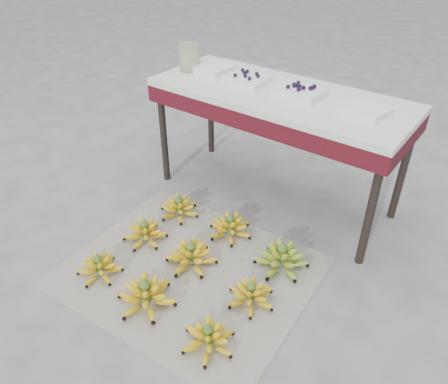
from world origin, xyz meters
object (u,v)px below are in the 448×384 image
Objects in this scene: newspaper_mat at (190,271)px; bunch_mid_left at (145,233)px; bunch_back_left at (179,208)px; tray_far_right at (364,110)px; vendor_table at (279,105)px; glass_jar at (190,57)px; bunch_back_right at (282,258)px; bunch_front_right at (208,338)px; bunch_mid_right at (251,295)px; tray_far_left at (210,68)px; bunch_front_left at (99,267)px; bunch_mid_center at (191,256)px; tray_left at (247,79)px; bunch_front_center at (146,295)px; bunch_back_center at (230,227)px; tray_right at (299,92)px.

newspaper_mat is 0.38m from bunch_mid_left.
tray_far_right is at bearing 32.71° from bunch_back_left.
glass_jar is (-0.66, -0.02, 0.17)m from vendor_table.
bunch_back_right reaches higher than newspaper_mat.
bunch_back_right is at bearing -0.37° from bunch_back_left.
bunch_mid_left is at bearing 167.91° from bunch_front_right.
bunch_mid_left is 0.75m from bunch_mid_right.
glass_jar reaches higher than bunch_mid_left.
bunch_back_right is 1.30m from tray_far_left.
bunch_front_left is 0.49m from bunch_mid_center.
newspaper_mat is 7.49× the size of glass_jar.
tray_left is (0.30, -0.03, -0.00)m from tray_far_left.
bunch_front_left is at bearing -95.44° from tray_left.
bunch_front_center is 1.49m from tray_far_left.
bunch_back_center is at bearing 61.97° from bunch_mid_center.
newspaper_mat is 0.08m from bunch_mid_center.
tray_left is at bearing 179.46° from tray_far_right.
bunch_back_center is 0.86× the size of bunch_back_right.
newspaper_mat is at bearing -88.77° from vendor_table.
bunch_back_right is at bearing -101.52° from tray_far_right.
bunch_front_center reaches higher than bunch_mid_center.
tray_far_left is at bearing 140.51° from bunch_front_right.
bunch_mid_center reaches higher than bunch_front_right.
tray_right is at bearing 83.57° from newspaper_mat.
bunch_back_center is 1.09× the size of tray_right.
tray_far_left is (-0.18, 0.86, 0.70)m from bunch_mid_left.
bunch_back_center is (0.37, 0.03, 0.00)m from bunch_back_left.
bunch_back_left is 0.86× the size of bunch_back_center.
vendor_table is (-0.01, 0.50, 0.59)m from bunch_back_center.
bunch_front_center reaches higher than bunch_back_right.
bunch_back_right reaches higher than bunch_back_center.
newspaper_mat is 4.19× the size of tray_far_left.
bunch_back_right reaches higher than bunch_mid_left.
glass_jar is at bearing -179.25° from tray_far_right.
bunch_back_left is at bearing 166.21° from bunch_back_right.
vendor_table is at bearing 46.88° from bunch_mid_left.
bunch_mid_left is (-0.37, 0.04, 0.06)m from newspaper_mat.
tray_right is 0.39m from tray_far_right.
tray_left is (-0.23, 0.00, 0.11)m from vendor_table.
tray_right is at bearing 1.31° from tray_left.
tray_left reaches higher than bunch_front_center.
glass_jar is (-0.65, 0.80, 0.76)m from bunch_mid_center.
tray_left is at bearing 2.97° from glass_jar.
bunch_front_center is 0.20× the size of vendor_table.
tray_far_left reaches higher than bunch_mid_center.
tray_far_left is 1.11× the size of tray_right.
bunch_back_left reaches higher than bunch_front_left.
tray_far_right is (0.85, 1.17, 0.70)m from bunch_front_left.
tray_right is at bearing 4.29° from vendor_table.
bunch_front_center is 1.80× the size of glass_jar.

